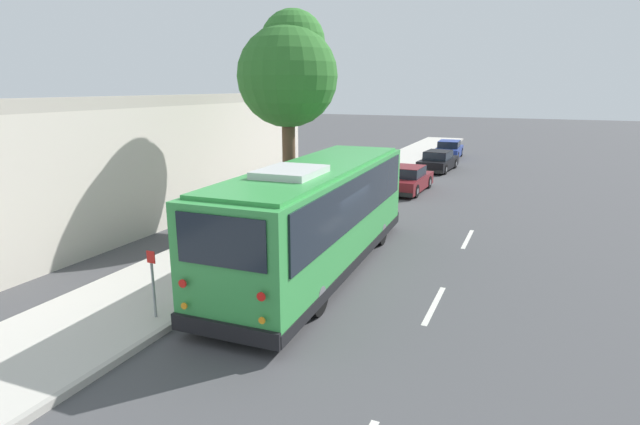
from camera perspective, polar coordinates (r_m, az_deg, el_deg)
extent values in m
plane|color=#474749|center=(14.33, 0.56, -7.21)|extent=(160.00, 160.00, 0.00)
cube|color=beige|center=(16.00, -11.62, -4.90)|extent=(80.00, 3.43, 0.15)
cube|color=#AAA69D|center=(15.09, -6.03, -5.87)|extent=(80.00, 0.14, 0.15)
cube|color=green|center=(14.34, -0.28, -0.30)|extent=(10.19, 2.87, 2.73)
cube|color=black|center=(14.69, -0.27, -4.94)|extent=(10.24, 2.93, 0.28)
cube|color=black|center=(14.20, -0.28, 2.03)|extent=(9.37, 2.93, 1.30)
cube|color=black|center=(18.93, 5.42, 5.03)|extent=(0.12, 2.17, 1.37)
cube|color=black|center=(9.79, -11.33, -3.29)|extent=(0.11, 1.99, 1.04)
cube|color=black|center=(18.84, 5.46, 6.93)|extent=(0.11, 1.79, 0.22)
cube|color=green|center=(14.05, -0.29, 5.26)|extent=(9.56, 2.62, 0.10)
cube|color=silver|center=(12.40, -3.38, 4.59)|extent=(1.91, 1.48, 0.20)
cube|color=black|center=(19.32, 5.32, -0.18)|extent=(0.20, 2.51, 0.36)
cube|color=black|center=(10.48, -10.90, -13.18)|extent=(0.20, 2.51, 0.36)
cylinder|color=red|center=(10.54, -15.44, -7.83)|extent=(0.04, 0.18, 0.18)
cylinder|color=orange|center=(10.73, -15.27, -10.27)|extent=(0.04, 0.14, 0.14)
cylinder|color=red|center=(9.64, -6.75, -9.54)|extent=(0.04, 0.18, 0.18)
cylinder|color=orange|center=(9.84, -6.66, -12.16)|extent=(0.04, 0.14, 0.14)
cube|color=white|center=(19.56, 3.03, 0.55)|extent=(0.05, 0.32, 0.18)
cube|color=white|center=(19.12, 7.76, 0.12)|extent=(0.05, 0.32, 0.18)
cube|color=black|center=(19.01, 1.08, 5.92)|extent=(0.06, 0.10, 0.24)
cylinder|color=black|center=(17.71, 0.02, -1.31)|extent=(1.01, 0.34, 1.00)
cylinder|color=slate|center=(17.71, 0.02, -1.31)|extent=(0.46, 0.34, 0.45)
cylinder|color=black|center=(17.06, 6.84, -2.01)|extent=(1.01, 0.34, 1.00)
cylinder|color=slate|center=(17.06, 6.84, -2.01)|extent=(0.46, 0.34, 0.45)
cylinder|color=black|center=(12.74, -9.65, -7.82)|extent=(1.01, 0.34, 1.00)
cylinder|color=slate|center=(12.74, -9.65, -7.82)|extent=(0.46, 0.34, 0.45)
cylinder|color=black|center=(11.83, -0.45, -9.37)|extent=(1.01, 0.34, 1.00)
cylinder|color=slate|center=(11.83, -0.45, -9.37)|extent=(0.46, 0.34, 0.45)
cube|color=maroon|center=(25.95, 9.99, 3.44)|extent=(4.16, 1.82, 0.64)
cube|color=black|center=(25.75, 9.98, 4.63)|extent=(1.99, 1.52, 0.48)
cube|color=maroon|center=(25.71, 10.00, 5.15)|extent=(1.91, 1.48, 0.05)
cube|color=black|center=(27.97, 11.12, 3.70)|extent=(0.13, 1.65, 0.20)
cube|color=black|center=(24.03, 8.63, 2.10)|extent=(0.13, 1.65, 0.20)
cylinder|color=black|center=(27.41, 9.15, 3.71)|extent=(0.66, 0.22, 0.66)
cylinder|color=slate|center=(27.41, 9.15, 3.71)|extent=(0.30, 0.23, 0.30)
cylinder|color=black|center=(27.03, 12.30, 3.42)|extent=(0.66, 0.22, 0.66)
cylinder|color=slate|center=(27.03, 12.30, 3.42)|extent=(0.30, 0.23, 0.30)
cylinder|color=black|center=(24.97, 7.46, 2.75)|extent=(0.66, 0.22, 0.66)
cylinder|color=slate|center=(24.97, 7.46, 2.75)|extent=(0.30, 0.23, 0.30)
cylinder|color=black|center=(24.55, 10.89, 2.42)|extent=(0.66, 0.22, 0.66)
cylinder|color=slate|center=(24.55, 10.89, 2.42)|extent=(0.30, 0.23, 0.30)
cube|color=black|center=(33.03, 13.34, 5.50)|extent=(4.30, 1.98, 0.61)
cube|color=black|center=(32.85, 13.35, 6.42)|extent=(2.08, 1.60, 0.48)
cube|color=black|center=(32.82, 13.37, 6.83)|extent=(2.00, 1.56, 0.05)
cube|color=black|center=(35.10, 14.19, 5.61)|extent=(0.19, 1.65, 0.20)
cube|color=black|center=(31.04, 12.34, 4.64)|extent=(0.19, 1.65, 0.20)
cylinder|color=black|center=(34.52, 12.63, 5.65)|extent=(0.62, 0.24, 0.61)
cylinder|color=slate|center=(34.52, 12.63, 5.65)|extent=(0.29, 0.24, 0.28)
cylinder|color=black|center=(34.16, 15.15, 5.41)|extent=(0.62, 0.24, 0.61)
cylinder|color=slate|center=(34.16, 15.15, 5.41)|extent=(0.29, 0.24, 0.28)
cylinder|color=black|center=(31.99, 11.38, 5.06)|extent=(0.62, 0.24, 0.61)
cylinder|color=slate|center=(31.99, 11.38, 5.06)|extent=(0.29, 0.24, 0.28)
cylinder|color=black|center=(31.60, 14.08, 4.80)|extent=(0.62, 0.24, 0.61)
cylinder|color=slate|center=(31.60, 14.08, 4.80)|extent=(0.29, 0.24, 0.28)
cube|color=navy|center=(39.02, 14.50, 6.76)|extent=(4.27, 1.88, 0.65)
cube|color=black|center=(38.85, 14.54, 7.57)|extent=(2.05, 1.55, 0.48)
cube|color=navy|center=(38.83, 14.56, 7.92)|extent=(1.97, 1.51, 0.05)
cube|color=black|center=(41.14, 14.85, 6.79)|extent=(0.15, 1.65, 0.20)
cube|color=black|center=(36.96, 14.08, 6.05)|extent=(0.15, 1.65, 0.20)
cylinder|color=black|center=(40.44, 13.63, 6.84)|extent=(0.67, 0.23, 0.66)
cylinder|color=slate|center=(40.44, 13.63, 6.84)|extent=(0.31, 0.23, 0.30)
cylinder|color=black|center=(40.27, 15.82, 6.67)|extent=(0.67, 0.23, 0.66)
cylinder|color=slate|center=(40.27, 15.82, 6.67)|extent=(0.31, 0.23, 0.30)
cylinder|color=black|center=(37.84, 13.07, 6.39)|extent=(0.67, 0.23, 0.66)
cylinder|color=slate|center=(37.84, 13.07, 6.39)|extent=(0.31, 0.23, 0.30)
cylinder|color=black|center=(37.65, 15.42, 6.21)|extent=(0.67, 0.23, 0.66)
cylinder|color=slate|center=(37.65, 15.42, 6.21)|extent=(0.31, 0.23, 0.30)
cylinder|color=brown|center=(18.85, -3.56, 5.02)|extent=(0.49, 0.49, 4.17)
sphere|color=#2D6B28|center=(18.62, -3.72, 15.27)|extent=(3.63, 3.63, 3.63)
sphere|color=#31732C|center=(19.08, -3.12, 18.80)|extent=(2.36, 2.36, 2.36)
cylinder|color=gray|center=(11.91, -18.47, -8.43)|extent=(0.06, 0.06, 1.29)
cube|color=red|center=(11.64, -18.77, -4.84)|extent=(0.02, 0.22, 0.28)
cylinder|color=gray|center=(12.79, -14.79, -6.87)|extent=(0.06, 0.06, 1.17)
cube|color=red|center=(12.56, -15.00, -3.78)|extent=(0.02, 0.22, 0.28)
cube|color=beige|center=(22.98, -22.45, 5.71)|extent=(19.69, 7.72, 4.53)
cube|color=#B1A99C|center=(20.28, -15.61, 12.28)|extent=(19.69, 0.30, 0.40)
cube|color=silver|center=(12.82, 12.93, -10.26)|extent=(2.40, 0.14, 0.01)
cube|color=silver|center=(18.40, 16.52, -2.91)|extent=(2.40, 0.14, 0.01)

